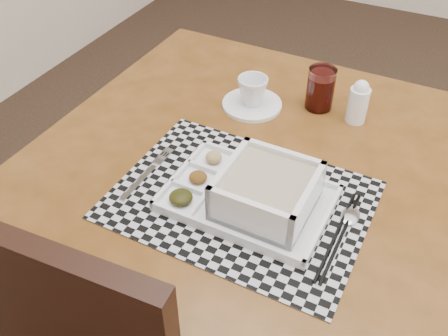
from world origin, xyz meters
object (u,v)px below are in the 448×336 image
at_px(dining_table, 259,194).
at_px(juice_glass, 320,90).
at_px(cup, 253,91).
at_px(creamer_bottle, 358,102).
at_px(serving_tray, 259,194).

height_order(dining_table, juice_glass, juice_glass).
bearing_deg(cup, creamer_bottle, 28.43).
distance_m(serving_tray, juice_glass, 0.39).
xyz_separation_m(juice_glass, creamer_bottle, (0.10, -0.02, 0.00)).
relative_size(dining_table, serving_tray, 3.17).
relative_size(serving_tray, juice_glass, 3.03).
xyz_separation_m(cup, juice_glass, (0.15, 0.07, 0.00)).
bearing_deg(creamer_bottle, dining_table, -117.09).
bearing_deg(serving_tray, dining_table, 111.62).
bearing_deg(serving_tray, cup, 116.06).
xyz_separation_m(dining_table, juice_glass, (0.04, 0.28, 0.13)).
bearing_deg(dining_table, juice_glass, 82.51).
bearing_deg(juice_glass, serving_tray, -88.94).
relative_size(dining_table, juice_glass, 9.63).
height_order(dining_table, serving_tray, serving_tray).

